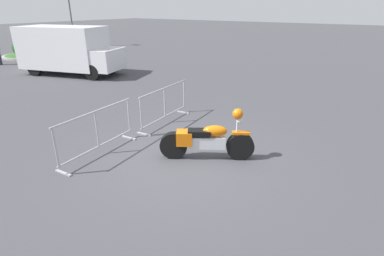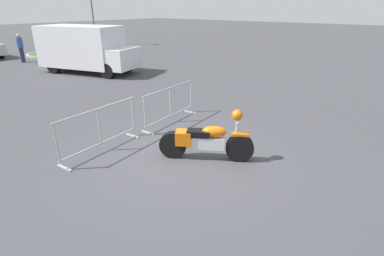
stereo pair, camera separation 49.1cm
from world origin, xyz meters
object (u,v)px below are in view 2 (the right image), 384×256
object	(u,v)px
crowd_barrier_near	(100,129)
delivery_van	(85,48)
motorcycle	(206,140)
crowd_barrier_far	(170,104)
pedestrian	(20,47)

from	to	relation	value
crowd_barrier_near	delivery_van	bearing A→B (deg)	58.18
motorcycle	delivery_van	bearing A→B (deg)	127.57
crowd_barrier_near	crowd_barrier_far	world-z (taller)	same
delivery_van	motorcycle	bearing A→B (deg)	-37.59
motorcycle	pedestrian	size ratio (longest dim) A/B	1.11
crowd_barrier_far	pedestrian	bearing A→B (deg)	82.12
delivery_van	pedestrian	bearing A→B (deg)	170.35
motorcycle	crowd_barrier_near	distance (m)	2.50
delivery_van	pedestrian	distance (m)	5.78
motorcycle	crowd_barrier_near	xyz separation A→B (m)	(-1.22, 2.18, 0.10)
crowd_barrier_near	delivery_van	world-z (taller)	delivery_van
delivery_van	pedestrian	world-z (taller)	delivery_van
crowd_barrier_near	motorcycle	bearing A→B (deg)	-60.75
delivery_van	pedestrian	size ratio (longest dim) A/B	3.17
delivery_van	pedestrian	xyz separation A→B (m)	(-0.75, 5.73, -0.32)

